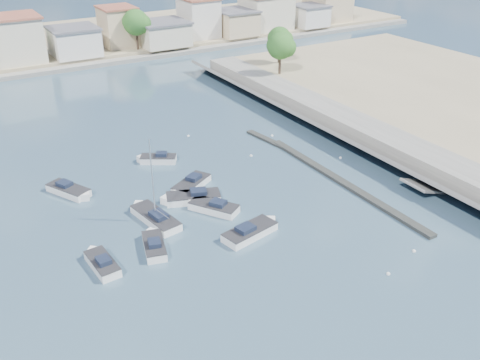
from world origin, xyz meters
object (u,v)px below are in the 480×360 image
(motorboat_h, at_px, (252,231))
(motorboat_b, at_px, (154,245))
(motorboat_f, at_px, (156,159))
(motorboat_g, at_px, (70,191))
(motorboat_d, at_px, (190,186))
(motorboat_a, at_px, (212,207))
(sailboat, at_px, (154,217))
(motorboat_c, at_px, (191,198))
(motorboat_e, at_px, (101,263))

(motorboat_h, bearing_deg, motorboat_b, 163.42)
(motorboat_b, height_order, motorboat_f, same)
(motorboat_g, xyz_separation_m, motorboat_h, (12.56, -16.72, -0.00))
(motorboat_h, bearing_deg, motorboat_d, 95.00)
(motorboat_a, height_order, motorboat_f, same)
(motorboat_a, distance_m, motorboat_f, 13.46)
(motorboat_f, xyz_separation_m, motorboat_h, (1.47, -19.38, 0.00))
(motorboat_h, height_order, sailboat, sailboat)
(motorboat_c, height_order, motorboat_h, same)
(motorboat_e, bearing_deg, motorboat_f, 54.01)
(motorboat_a, distance_m, motorboat_d, 5.28)
(motorboat_b, bearing_deg, motorboat_g, 104.78)
(motorboat_e, relative_size, sailboat, 0.55)
(motorboat_c, relative_size, sailboat, 0.69)
(motorboat_b, bearing_deg, motorboat_f, 66.23)
(motorboat_f, bearing_deg, motorboat_a, -88.68)
(motorboat_e, distance_m, sailboat, 8.29)
(motorboat_c, xyz_separation_m, motorboat_e, (-11.62, -6.28, -0.00))
(motorboat_f, bearing_deg, motorboat_e, -125.99)
(motorboat_e, xyz_separation_m, motorboat_g, (1.22, 14.29, 0.00))
(motorboat_d, bearing_deg, motorboat_b, -132.53)
(motorboat_c, height_order, motorboat_g, same)
(sailboat, bearing_deg, motorboat_f, 65.96)
(motorboat_g, bearing_deg, motorboat_f, 13.49)
(motorboat_e, bearing_deg, motorboat_g, 85.13)
(motorboat_b, bearing_deg, motorboat_d, 47.47)
(motorboat_a, xyz_separation_m, motorboat_b, (-7.69, -3.29, -0.00))
(motorboat_e, xyz_separation_m, sailboat, (6.84, 4.69, 0.03))
(motorboat_d, relative_size, sailboat, 0.60)
(motorboat_a, xyz_separation_m, motorboat_e, (-12.62, -3.49, -0.00))
(motorboat_c, height_order, motorboat_f, same)
(motorboat_f, distance_m, motorboat_g, 11.41)
(motorboat_d, bearing_deg, motorboat_c, -115.29)
(motorboat_d, bearing_deg, motorboat_g, 154.53)
(motorboat_a, height_order, motorboat_b, same)
(motorboat_a, height_order, sailboat, sailboat)
(motorboat_b, relative_size, motorboat_g, 0.90)
(motorboat_e, height_order, motorboat_f, same)
(motorboat_e, distance_m, motorboat_g, 14.34)
(motorboat_c, bearing_deg, motorboat_f, 86.30)
(motorboat_f, height_order, motorboat_h, same)
(motorboat_b, xyz_separation_m, motorboat_h, (8.84, -2.63, 0.00))
(motorboat_c, xyz_separation_m, motorboat_f, (0.69, 10.66, -0.00))
(motorboat_b, bearing_deg, motorboat_a, 23.17)
(motorboat_c, bearing_deg, sailboat, -161.53)
(motorboat_d, height_order, motorboat_g, same)
(motorboat_h, bearing_deg, sailboat, 134.25)
(motorboat_e, bearing_deg, sailboat, 34.42)
(motorboat_g, relative_size, sailboat, 0.61)
(motorboat_g, height_order, sailboat, sailboat)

